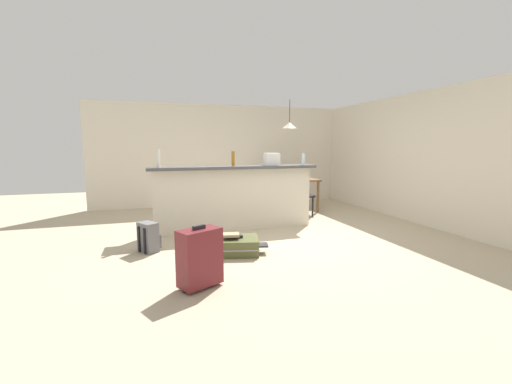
{
  "coord_description": "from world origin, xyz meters",
  "views": [
    {
      "loc": [
        -1.84,
        -5.24,
        1.48
      ],
      "look_at": [
        -0.1,
        0.27,
        0.67
      ],
      "focal_mm": 23.14,
      "sensor_mm": 36.0,
      "label": 1
    }
  ],
  "objects_px": {
    "bottle_clear": "(304,159)",
    "grocery_bag": "(272,159)",
    "backpack_grey": "(149,238)",
    "book_stack": "(232,236)",
    "pendant_lamp": "(289,125)",
    "bottle_amber": "(233,159)",
    "dining_chair_near_partition": "(301,191)",
    "dining_chair_far_side": "(282,186)",
    "suitcase_flat_olive": "(234,246)",
    "bottle_white": "(158,159)",
    "suitcase_upright_maroon": "(200,257)",
    "dining_table": "(292,183)"
  },
  "relations": [
    {
      "from": "dining_table",
      "to": "backpack_grey",
      "type": "xyz_separation_m",
      "value": [
        -3.13,
        -2.14,
        -0.44
      ]
    },
    {
      "from": "bottle_white",
      "to": "dining_table",
      "type": "height_order",
      "value": "bottle_white"
    },
    {
      "from": "pendant_lamp",
      "to": "suitcase_upright_maroon",
      "type": "xyz_separation_m",
      "value": [
        -2.53,
        -3.58,
        -1.61
      ]
    },
    {
      "from": "pendant_lamp",
      "to": "suitcase_flat_olive",
      "type": "distance_m",
      "value": 3.71
    },
    {
      "from": "bottle_white",
      "to": "grocery_bag",
      "type": "height_order",
      "value": "bottle_white"
    },
    {
      "from": "bottle_amber",
      "to": "pendant_lamp",
      "type": "height_order",
      "value": "pendant_lamp"
    },
    {
      "from": "bottle_clear",
      "to": "grocery_bag",
      "type": "bearing_deg",
      "value": 172.43
    },
    {
      "from": "dining_table",
      "to": "suitcase_flat_olive",
      "type": "height_order",
      "value": "dining_table"
    },
    {
      "from": "bottle_clear",
      "to": "dining_chair_far_side",
      "type": "relative_size",
      "value": 0.23
    },
    {
      "from": "pendant_lamp",
      "to": "book_stack",
      "type": "xyz_separation_m",
      "value": [
        -1.95,
        -2.6,
        -1.68
      ]
    },
    {
      "from": "dining_table",
      "to": "book_stack",
      "type": "xyz_separation_m",
      "value": [
        -2.02,
        -2.59,
        -0.39
      ]
    },
    {
      "from": "bottle_white",
      "to": "backpack_grey",
      "type": "bearing_deg",
      "value": -103.85
    },
    {
      "from": "grocery_bag",
      "to": "suitcase_flat_olive",
      "type": "xyz_separation_m",
      "value": [
        -1.04,
        -1.31,
        -1.14
      ]
    },
    {
      "from": "book_stack",
      "to": "bottle_white",
      "type": "bearing_deg",
      "value": 127.22
    },
    {
      "from": "bottle_amber",
      "to": "bottle_clear",
      "type": "distance_m",
      "value": 1.33
    },
    {
      "from": "bottle_clear",
      "to": "suitcase_upright_maroon",
      "type": "bearing_deg",
      "value": -135.29
    },
    {
      "from": "book_stack",
      "to": "dining_chair_far_side",
      "type": "bearing_deg",
      "value": 57.73
    },
    {
      "from": "bottle_white",
      "to": "dining_chair_near_partition",
      "type": "distance_m",
      "value": 3.17
    },
    {
      "from": "suitcase_upright_maroon",
      "to": "dining_table",
      "type": "bearing_deg",
      "value": 53.82
    },
    {
      "from": "bottle_clear",
      "to": "dining_chair_near_partition",
      "type": "height_order",
      "value": "bottle_clear"
    },
    {
      "from": "dining_chair_near_partition",
      "to": "dining_chair_far_side",
      "type": "distance_m",
      "value": 1.08
    },
    {
      "from": "dining_chair_far_side",
      "to": "suitcase_upright_maroon",
      "type": "xyz_separation_m",
      "value": [
        -2.59,
        -4.16,
        -0.19
      ]
    },
    {
      "from": "bottle_clear",
      "to": "suitcase_flat_olive",
      "type": "xyz_separation_m",
      "value": [
        -1.63,
        -1.23,
        -1.13
      ]
    },
    {
      "from": "bottle_amber",
      "to": "bottle_white",
      "type": "bearing_deg",
      "value": -178.08
    },
    {
      "from": "bottle_amber",
      "to": "suitcase_flat_olive",
      "type": "relative_size",
      "value": 0.29
    },
    {
      "from": "grocery_bag",
      "to": "suitcase_upright_maroon",
      "type": "height_order",
      "value": "grocery_bag"
    },
    {
      "from": "suitcase_upright_maroon",
      "to": "backpack_grey",
      "type": "relative_size",
      "value": 1.6
    },
    {
      "from": "bottle_amber",
      "to": "grocery_bag",
      "type": "xyz_separation_m",
      "value": [
        0.74,
        0.07,
        -0.02
      ]
    },
    {
      "from": "dining_chair_far_side",
      "to": "suitcase_flat_olive",
      "type": "distance_m",
      "value": 3.77
    },
    {
      "from": "bottle_clear",
      "to": "bottle_amber",
      "type": "bearing_deg",
      "value": 179.65
    },
    {
      "from": "backpack_grey",
      "to": "dining_chair_far_side",
      "type": "bearing_deg",
      "value": 41.33
    },
    {
      "from": "pendant_lamp",
      "to": "bottle_amber",
      "type": "bearing_deg",
      "value": -140.19
    },
    {
      "from": "dining_chair_far_side",
      "to": "pendant_lamp",
      "type": "bearing_deg",
      "value": -95.91
    },
    {
      "from": "bottle_clear",
      "to": "dining_chair_near_partition",
      "type": "relative_size",
      "value": 0.23
    },
    {
      "from": "dining_chair_far_side",
      "to": "bottle_white",
      "type": "bearing_deg",
      "value": -145.93
    },
    {
      "from": "grocery_bag",
      "to": "suitcase_flat_olive",
      "type": "relative_size",
      "value": 0.29
    },
    {
      "from": "bottle_amber",
      "to": "bottle_clear",
      "type": "bearing_deg",
      "value": -0.35
    },
    {
      "from": "grocery_bag",
      "to": "dining_chair_far_side",
      "type": "distance_m",
      "value": 2.22
    },
    {
      "from": "suitcase_upright_maroon",
      "to": "backpack_grey",
      "type": "bearing_deg",
      "value": 110.16
    },
    {
      "from": "dining_chair_near_partition",
      "to": "dining_chair_far_side",
      "type": "xyz_separation_m",
      "value": [
        -0.01,
        1.08,
        0.0
      ]
    },
    {
      "from": "suitcase_upright_maroon",
      "to": "backpack_grey",
      "type": "height_order",
      "value": "suitcase_upright_maroon"
    },
    {
      "from": "suitcase_upright_maroon",
      "to": "book_stack",
      "type": "height_order",
      "value": "suitcase_upright_maroon"
    },
    {
      "from": "suitcase_upright_maroon",
      "to": "bottle_amber",
      "type": "bearing_deg",
      "value": 67.85
    },
    {
      "from": "bottle_amber",
      "to": "dining_chair_near_partition",
      "type": "xyz_separation_m",
      "value": [
        1.7,
        0.86,
        -0.75
      ]
    },
    {
      "from": "dining_chair_near_partition",
      "to": "suitcase_flat_olive",
      "type": "distance_m",
      "value": 2.93
    },
    {
      "from": "bottle_white",
      "to": "bottle_clear",
      "type": "relative_size",
      "value": 1.37
    },
    {
      "from": "suitcase_flat_olive",
      "to": "bottle_white",
      "type": "bearing_deg",
      "value": 128.09
    },
    {
      "from": "backpack_grey",
      "to": "book_stack",
      "type": "distance_m",
      "value": 1.19
    },
    {
      "from": "bottle_clear",
      "to": "grocery_bag",
      "type": "height_order",
      "value": "grocery_bag"
    },
    {
      "from": "bottle_white",
      "to": "bottle_clear",
      "type": "bearing_deg",
      "value": 0.75
    }
  ]
}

